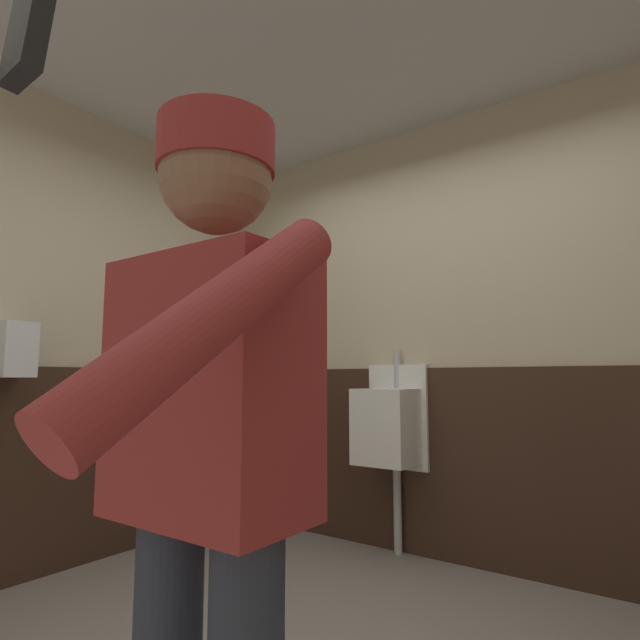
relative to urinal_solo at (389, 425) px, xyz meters
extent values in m
cube|color=beige|center=(0.39, 0.22, 0.58)|extent=(4.22, 0.12, 2.71)
cube|color=beige|center=(-1.48, -1.37, 0.58)|extent=(0.12, 3.67, 2.71)
cube|color=#382319|center=(0.39, 0.14, -0.21)|extent=(3.62, 0.03, 1.13)
cube|color=#382319|center=(-1.40, -1.37, -0.21)|extent=(0.03, 3.07, 1.13)
cube|color=white|center=(0.00, 0.13, 0.05)|extent=(0.40, 0.05, 0.65)
cube|color=white|center=(0.00, -0.04, 0.00)|extent=(0.34, 0.30, 0.45)
cylinder|color=#B7BABF|center=(0.00, 0.12, 0.34)|extent=(0.04, 0.04, 0.24)
cylinder|color=#B7BABF|center=(0.00, 0.09, -0.50)|extent=(0.05, 0.05, 0.55)
cube|color=maroon|center=(0.70, -2.09, 0.27)|extent=(0.41, 0.24, 0.52)
cylinder|color=maroon|center=(0.45, -2.09, 0.26)|extent=(0.17, 0.09, 0.56)
cylinder|color=maroon|center=(0.95, -2.32, 0.37)|extent=(0.09, 0.50, 0.39)
sphere|color=#8C664C|center=(0.70, -2.09, 0.71)|extent=(0.24, 0.24, 0.24)
cylinder|color=maroon|center=(0.70, -2.09, 0.78)|extent=(0.25, 0.25, 0.11)
cube|color=black|center=(0.99, -2.60, 0.63)|extent=(0.06, 0.03, 0.11)
cube|color=silver|center=(-1.30, -1.63, 0.43)|extent=(0.24, 0.16, 0.28)
camera|label=1|loc=(1.49, -2.81, 0.29)|focal=28.43mm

